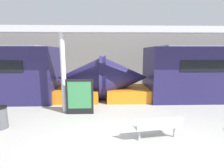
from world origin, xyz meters
The scene contains 7 objects.
ground_plane centered at (0.00, 0.00, 0.00)m, with size 60.00×60.00×0.00m, color #B2AFA8.
station_wall centered at (0.00, 10.63, 2.50)m, with size 56.00×0.20×5.00m, color gray.
bench_near centered at (1.10, 0.82, 0.48)m, with size 1.58×0.67×0.78m.
trash_bin centered at (-4.50, 1.87, 0.42)m, with size 0.52×0.52×0.84m.
poster_board centered at (-1.78, 3.33, 0.82)m, with size 1.23×0.07×1.62m.
support_column_near centered at (-2.54, 3.68, 1.83)m, with size 0.23×0.23×3.65m, color silver.
canopy_beam centered at (-2.54, 3.68, 3.79)m, with size 28.00×0.60×0.28m, color #B7B7BC.
Camera 1 is at (-0.56, -4.38, 2.77)m, focal length 28.00 mm.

